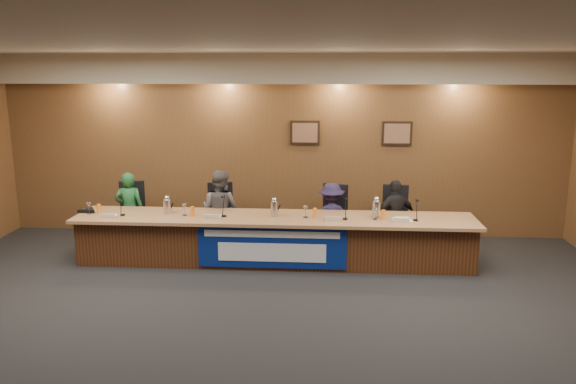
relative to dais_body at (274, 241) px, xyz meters
name	(u,v)px	position (x,y,z in m)	size (l,w,h in m)	color
floor	(255,333)	(0.00, -2.40, -0.35)	(10.00, 10.00, 0.00)	black
ceiling	(251,44)	(0.00, -2.40, 2.85)	(10.00, 8.00, 0.04)	silver
wall_back	(282,146)	(0.00, 1.60, 1.25)	(10.00, 0.04, 3.20)	brown
soffit	(281,69)	(0.00, 1.35, 2.60)	(10.00, 0.50, 0.50)	beige
dais_body	(274,241)	(0.00, 0.00, 0.00)	(6.00, 0.80, 0.70)	#472512
dais_top	(274,218)	(0.00, -0.05, 0.38)	(6.10, 0.95, 0.05)	#9A6E48
banner	(272,247)	(0.00, -0.41, 0.03)	(2.20, 0.02, 0.65)	navy
banner_text_upper	(272,234)	(0.00, -0.43, 0.23)	(2.00, 0.01, 0.10)	silver
banner_text_lower	(272,253)	(0.00, -0.43, -0.05)	(1.60, 0.01, 0.28)	silver
wall_photo_left	(305,133)	(0.40, 1.57, 1.50)	(0.52, 0.04, 0.42)	black
wall_photo_right	(397,133)	(2.00, 1.57, 1.50)	(0.52, 0.04, 0.42)	black
panelist_a	(130,210)	(-2.48, 0.58, 0.29)	(0.47, 0.31, 1.29)	#19562A
panelist_b	(220,210)	(-0.95, 0.58, 0.32)	(0.65, 0.51, 1.34)	#525156
panelist_c	(331,218)	(0.88, 0.58, 0.22)	(0.74, 0.43, 1.15)	#1D1737
panelist_d	(395,217)	(1.91, 0.58, 0.26)	(0.71, 0.30, 1.21)	black
office_chair_a	(132,218)	(-2.48, 0.68, 0.13)	(0.48, 0.48, 0.08)	black
office_chair_b	(222,220)	(-0.95, 0.68, 0.13)	(0.48, 0.48, 0.08)	black
office_chair_c	(331,222)	(0.88, 0.68, 0.13)	(0.48, 0.48, 0.08)	black
office_chair_d	(394,223)	(1.91, 0.68, 0.13)	(0.48, 0.48, 0.08)	black
nameplate_a	(107,215)	(-2.49, -0.33, 0.45)	(0.24, 0.06, 0.09)	white
microphone_a	(123,215)	(-2.32, -0.15, 0.41)	(0.07, 0.07, 0.02)	black
juice_glass_a	(99,209)	(-2.72, -0.07, 0.47)	(0.06, 0.06, 0.15)	orange
water_glass_a	(89,208)	(-2.87, -0.09, 0.49)	(0.08, 0.08, 0.18)	silver
nameplate_b	(212,216)	(-0.91, -0.27, 0.45)	(0.24, 0.06, 0.09)	white
microphone_b	(224,216)	(-0.76, -0.11, 0.41)	(0.07, 0.07, 0.02)	black
juice_glass_b	(193,211)	(-1.24, -0.12, 0.47)	(0.06, 0.06, 0.15)	orange
water_glass_b	(185,210)	(-1.37, -0.08, 0.49)	(0.08, 0.08, 0.18)	silver
nameplate_c	(333,218)	(0.89, -0.27, 0.45)	(0.24, 0.06, 0.09)	white
microphone_c	(345,219)	(1.08, -0.15, 0.41)	(0.07, 0.07, 0.02)	black
juice_glass_c	(315,213)	(0.62, -0.08, 0.47)	(0.06, 0.06, 0.15)	orange
water_glass_c	(305,212)	(0.48, -0.08, 0.49)	(0.08, 0.08, 0.18)	silver
nameplate_d	(401,220)	(1.89, -0.26, 0.45)	(0.24, 0.06, 0.09)	white
microphone_d	(415,220)	(2.11, -0.15, 0.41)	(0.07, 0.07, 0.02)	black
juice_glass_d	(383,215)	(1.64, -0.12, 0.47)	(0.06, 0.06, 0.15)	orange
water_glass_d	(375,214)	(1.52, -0.13, 0.49)	(0.08, 0.08, 0.18)	silver
carafe_left	(167,207)	(-1.67, 0.01, 0.51)	(0.12, 0.12, 0.22)	silver
carafe_mid	(274,209)	(0.00, -0.04, 0.52)	(0.11, 0.11, 0.24)	silver
carafe_right	(376,209)	(1.55, 0.00, 0.53)	(0.13, 0.13, 0.26)	silver
speakerphone	(88,210)	(-2.94, 0.02, 0.43)	(0.32, 0.32, 0.05)	black
paper_stack	(404,219)	(1.95, -0.10, 0.40)	(0.22, 0.30, 0.01)	white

